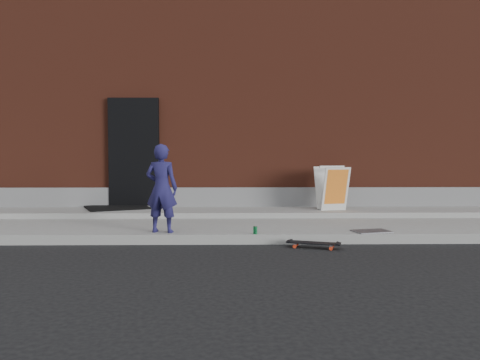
{
  "coord_description": "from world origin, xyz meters",
  "views": [
    {
      "loc": [
        -0.55,
        -6.89,
        1.32
      ],
      "look_at": [
        -0.41,
        0.8,
        0.92
      ],
      "focal_mm": 35.0,
      "sensor_mm": 36.0,
      "label": 1
    }
  ],
  "objects_px": {
    "child": "(162,188)",
    "soda_can": "(255,230)",
    "pizza_sign": "(332,188)",
    "skateboard": "(313,243)"
  },
  "relations": [
    {
      "from": "child",
      "to": "soda_can",
      "type": "distance_m",
      "value": 1.56
    },
    {
      "from": "child",
      "to": "soda_can",
      "type": "height_order",
      "value": "child"
    },
    {
      "from": "child",
      "to": "soda_can",
      "type": "relative_size",
      "value": 11.97
    },
    {
      "from": "pizza_sign",
      "to": "skateboard",
      "type": "bearing_deg",
      "value": -107.56
    },
    {
      "from": "child",
      "to": "pizza_sign",
      "type": "distance_m",
      "value": 3.69
    },
    {
      "from": "soda_can",
      "to": "pizza_sign",
      "type": "bearing_deg",
      "value": 54.01
    },
    {
      "from": "child",
      "to": "skateboard",
      "type": "height_order",
      "value": "child"
    },
    {
      "from": "child",
      "to": "skateboard",
      "type": "distance_m",
      "value": 2.42
    },
    {
      "from": "soda_can",
      "to": "skateboard",
      "type": "bearing_deg",
      "value": -22.34
    },
    {
      "from": "child",
      "to": "soda_can",
      "type": "bearing_deg",
      "value": -175.8
    }
  ]
}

